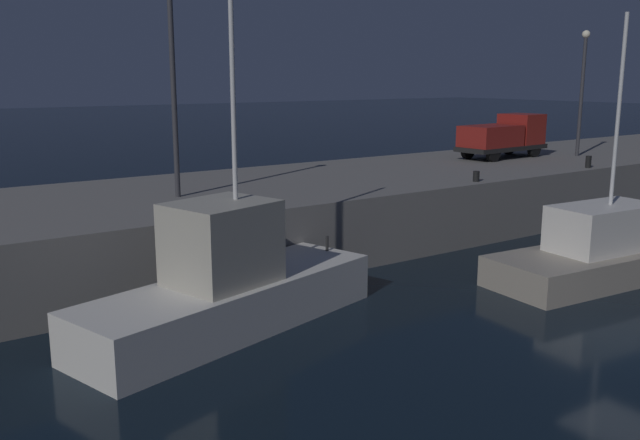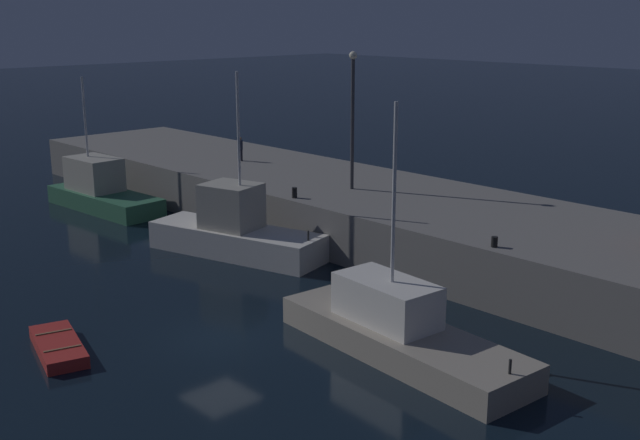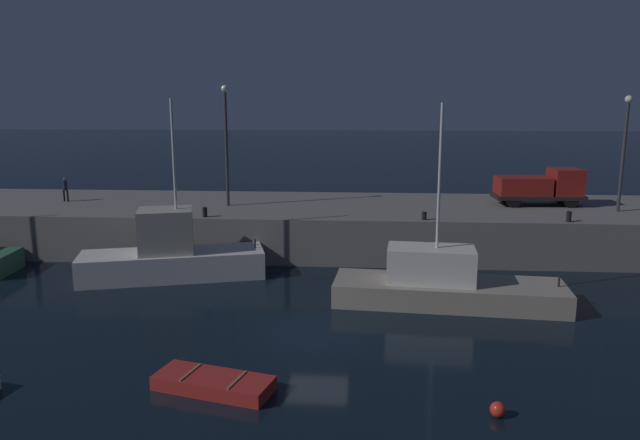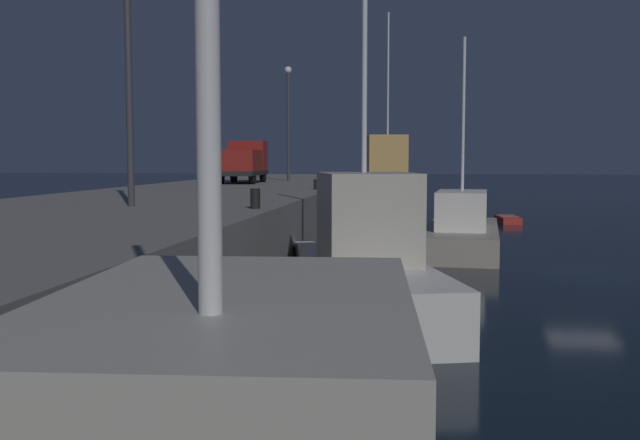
# 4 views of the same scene
# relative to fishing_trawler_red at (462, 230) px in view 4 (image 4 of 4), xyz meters

# --- Properties ---
(ground_plane) EXTENTS (320.00, 320.00, 0.00)m
(ground_plane) POSITION_rel_fishing_trawler_red_xyz_m (-5.62, -4.09, -0.93)
(ground_plane) COLOR black
(pier_quay) EXTENTS (71.15, 10.43, 2.72)m
(pier_quay) POSITION_rel_fishing_trawler_red_xyz_m (-5.62, 11.07, 0.44)
(pier_quay) COLOR slate
(pier_quay) RESTS_ON ground
(fishing_trawler_red) EXTENTS (10.90, 4.02, 9.32)m
(fishing_trawler_red) POSITION_rel_fishing_trawler_red_xyz_m (0.00, 0.00, 0.00)
(fishing_trawler_red) COLOR gray
(fishing_trawler_red) RESTS_ON ground
(fishing_boat_blue) EXTENTS (10.05, 5.28, 9.50)m
(fishing_boat_blue) POSITION_rel_fishing_trawler_red_xyz_m (-14.04, 3.22, 0.33)
(fishing_boat_blue) COLOR silver
(fishing_boat_blue) RESTS_ON ground
(fishing_boat_orange) EXTENTS (12.94, 5.78, 14.34)m
(fishing_boat_orange) POSITION_rel_fishing_trawler_red_xyz_m (21.22, 4.37, 1.08)
(fishing_boat_orange) COLOR #232328
(fishing_boat_orange) RESTS_ON ground
(dinghy_orange_near) EXTENTS (3.23, 1.45, 0.46)m
(dinghy_orange_near) POSITION_rel_fishing_trawler_red_xyz_m (15.02, -3.69, -0.71)
(dinghy_orange_near) COLOR #B22823
(dinghy_orange_near) RESTS_ON ground
(lamp_post_west) EXTENTS (0.44, 0.44, 7.58)m
(lamp_post_west) POSITION_rel_fishing_trawler_red_xyz_m (-12.44, 10.28, 6.25)
(lamp_post_west) COLOR #38383D
(lamp_post_west) RESTS_ON pier_quay
(lamp_post_east) EXTENTS (0.44, 0.44, 6.95)m
(lamp_post_east) POSITION_rel_fishing_trawler_red_xyz_m (11.77, 9.91, 5.92)
(lamp_post_east) COLOR #38383D
(lamp_post_east) RESTS_ON pier_quay
(utility_truck) EXTENTS (5.73, 2.35, 2.38)m
(utility_truck) POSITION_rel_fishing_trawler_red_xyz_m (7.62, 11.76, 3.00)
(utility_truck) COLOR black
(utility_truck) RESTS_ON pier_quay
(bollard_west) EXTENTS (0.28, 0.28, 0.45)m
(bollard_west) POSITION_rel_fishing_trawler_red_xyz_m (-0.31, 6.46, 2.02)
(bollard_west) COLOR black
(bollard_west) RESTS_ON pier_quay
(bollard_central) EXTENTS (0.28, 0.28, 0.59)m
(bollard_central) POSITION_rel_fishing_trawler_red_xyz_m (7.69, 6.42, 2.09)
(bollard_central) COLOR black
(bollard_central) RESTS_ON pier_quay
(bollard_east) EXTENTS (0.28, 0.28, 0.57)m
(bollard_east) POSITION_rel_fishing_trawler_red_xyz_m (-12.96, 6.43, 2.08)
(bollard_east) COLOR black
(bollard_east) RESTS_ON pier_quay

